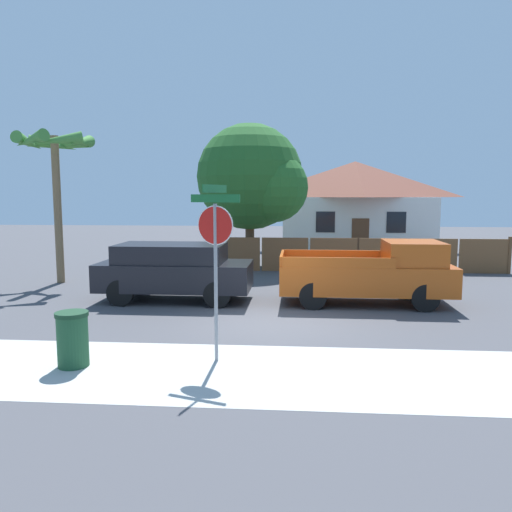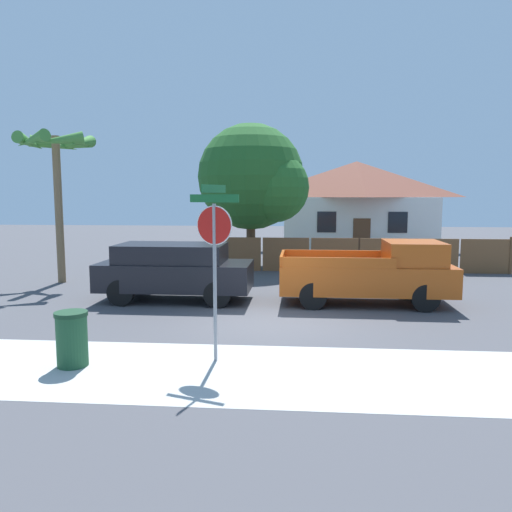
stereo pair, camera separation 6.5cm
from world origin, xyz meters
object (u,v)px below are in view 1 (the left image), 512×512
Objects in this scene: orange_pickup at (373,274)px; house at (354,204)px; oak_tree at (255,179)px; palm_tree at (55,155)px; trash_bin at (73,339)px; stop_sign at (215,241)px; red_suv at (174,270)px.

house is at bearing 86.08° from orange_pickup.
orange_pickup is at bearing -60.95° from oak_tree.
oak_tree is 1.17× the size of palm_tree.
oak_tree is 8.95m from orange_pickup.
palm_tree is 10.68m from trash_bin.
palm_tree is 11.13m from stop_sign.
stop_sign is (7.11, -8.24, -2.31)m from palm_tree.
house is at bearing 70.02° from trash_bin.
palm_tree is at bearing -134.97° from house.
palm_tree is 1.09× the size of orange_pickup.
trash_bin is (-0.49, -5.97, -0.43)m from red_suv.
red_suv is 6.01m from trash_bin.
palm_tree reaches higher than orange_pickup.
palm_tree is 1.59× the size of stop_sign.
red_suv is at bearing 85.30° from trash_bin.
stop_sign reaches higher than trash_bin.
house is at bearing 65.02° from red_suv.
house is 22.29m from trash_bin.
stop_sign is (-3.80, -5.43, 1.42)m from orange_pickup.
red_suv is 1.35× the size of stop_sign.
palm_tree is (-12.06, -12.08, 1.98)m from house.
red_suv is at bearing -104.07° from oak_tree.
stop_sign is at bearing -67.96° from red_suv.
palm_tree is at bearing 151.01° from red_suv.
stop_sign reaches higher than orange_pickup.
stop_sign is at bearing -88.67° from oak_tree.
red_suv is 6.00m from stop_sign.
oak_tree reaches higher than palm_tree.
red_suv is (-7.09, -14.89, -1.71)m from house.
palm_tree is at bearing 149.34° from stop_sign.
orange_pickup is (5.94, -0.00, -0.05)m from red_suv.
trash_bin is at bearing -136.65° from orange_pickup.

